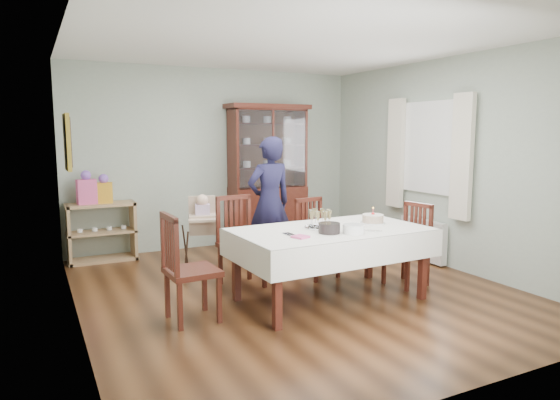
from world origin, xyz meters
TOP-DOWN VIEW (x-y plane):
  - floor at (0.00, 0.00)m, footprint 5.00×5.00m
  - room_shell at (0.00, 0.53)m, footprint 5.00×5.00m
  - dining_table at (0.17, -0.48)m, footprint 2.04×1.22m
  - china_cabinet at (0.75, 2.26)m, footprint 1.30×0.48m
  - sideboard at (-1.75, 2.28)m, footprint 0.90×0.38m
  - picture_frame at (-2.22, 0.80)m, footprint 0.04×0.48m
  - window at (2.22, 0.30)m, footprint 0.04×1.02m
  - curtain_left at (2.16, -0.32)m, footprint 0.07×0.30m
  - curtain_right at (2.16, 0.92)m, footprint 0.07×0.30m
  - radiator at (2.16, 0.30)m, footprint 0.10×0.80m
  - chair_far_left at (-0.47, 0.39)m, footprint 0.49×0.49m
  - chair_far_right at (0.49, 0.32)m, footprint 0.48×0.48m
  - chair_end_left at (-1.31, -0.40)m, footprint 0.48×0.48m
  - chair_end_right at (1.25, -0.43)m, footprint 0.48×0.48m
  - woman at (0.15, 0.95)m, footprint 0.65×0.46m
  - high_chair at (-0.73, 1.01)m, footprint 0.55×0.55m
  - champagne_tray at (0.08, -0.42)m, footprint 0.32×0.32m
  - birthday_cake at (0.74, -0.44)m, footprint 0.27×0.27m
  - plate_stack_dark at (0.03, -0.67)m, footprint 0.26×0.26m
  - plate_stack_white at (0.24, -0.79)m, footprint 0.24×0.24m
  - napkin_stack at (-0.33, -0.73)m, footprint 0.17×0.17m
  - cutlery at (-0.39, -0.56)m, footprint 0.10×0.15m
  - cake_knife at (0.43, -0.75)m, footprint 0.27×0.19m
  - gift_bag_pink at (-1.92, 2.26)m, footprint 0.26×0.18m
  - gift_bag_orange at (-1.70, 2.26)m, footprint 0.24×0.19m

SIDE VIEW (x-z plane):
  - floor at x=0.00m, z-range 0.00..0.00m
  - chair_end_right at x=1.25m, z-range -0.19..0.75m
  - chair_far_right at x=0.49m, z-range -0.19..0.76m
  - radiator at x=2.16m, z-range 0.02..0.57m
  - chair_end_left at x=-1.31m, z-range -0.21..0.81m
  - chair_far_left at x=-0.47m, z-range -0.21..0.82m
  - dining_table at x=0.17m, z-range 0.00..0.76m
  - high_chair at x=-0.73m, z-range -0.11..0.89m
  - sideboard at x=-1.75m, z-range 0.00..0.80m
  - cutlery at x=-0.39m, z-range 0.76..0.77m
  - cake_knife at x=0.43m, z-range 0.76..0.77m
  - napkin_stack at x=-0.33m, z-range 0.76..0.78m
  - plate_stack_white at x=0.24m, z-range 0.76..0.85m
  - birthday_cake at x=0.74m, z-range 0.72..0.90m
  - plate_stack_dark at x=0.03m, z-range 0.76..0.86m
  - champagne_tray at x=0.08m, z-range 0.72..0.92m
  - woman at x=0.15m, z-range 0.00..1.70m
  - gift_bag_orange at x=-1.70m, z-range 0.78..1.17m
  - gift_bag_pink at x=-1.92m, z-range 0.77..1.23m
  - china_cabinet at x=0.75m, z-range 0.04..2.21m
  - curtain_left at x=2.16m, z-range 0.67..2.23m
  - curtain_right at x=2.16m, z-range 0.67..2.23m
  - window at x=2.22m, z-range 0.94..2.16m
  - picture_frame at x=-2.22m, z-range 1.36..1.94m
  - room_shell at x=0.00m, z-range -0.80..4.20m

